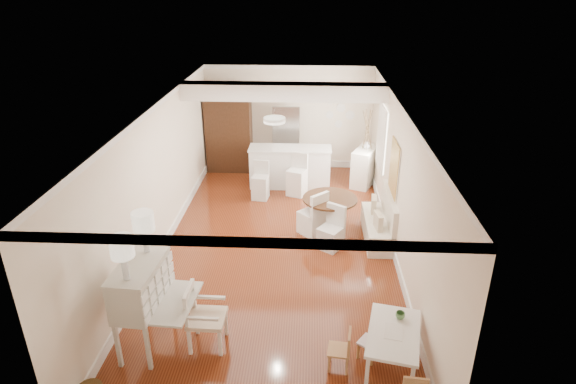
# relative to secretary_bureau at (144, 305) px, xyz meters

# --- Properties ---
(room) EXTENTS (9.00, 9.04, 2.82)m
(room) POSITION_rel_secretary_bureau_xyz_m (1.74, 3.11, 1.30)
(room) COLOR maroon
(room) RESTS_ON ground
(secretary_bureau) EXTENTS (1.14, 1.16, 1.36)m
(secretary_bureau) POSITION_rel_secretary_bureau_xyz_m (0.00, 0.00, 0.00)
(secretary_bureau) COLOR beige
(secretary_bureau) RESTS_ON ground
(gustavian_armchair) EXTENTS (0.57, 0.57, 0.97)m
(gustavian_armchair) POSITION_rel_secretary_bureau_xyz_m (0.88, 0.03, -0.19)
(gustavian_armchair) COLOR white
(gustavian_armchair) RESTS_ON ground
(kids_table) EXTENTS (0.90, 1.24, 0.56)m
(kids_table) POSITION_rel_secretary_bureau_xyz_m (3.48, -0.24, -0.40)
(kids_table) COLOR silver
(kids_table) RESTS_ON ground
(kids_chair_a) EXTENTS (0.34, 0.34, 0.62)m
(kids_chair_a) POSITION_rel_secretary_bureau_xyz_m (2.75, -0.33, -0.37)
(kids_chair_a) COLOR #B18050
(kids_chair_a) RESTS_ON ground
(kids_chair_b) EXTENTS (0.38, 0.38, 0.56)m
(kids_chair_b) POSITION_rel_secretary_bureau_xyz_m (3.18, -0.13, -0.40)
(kids_chair_b) COLOR tan
(kids_chair_b) RESTS_ON ground
(banquette) EXTENTS (0.52, 1.60, 0.98)m
(banquette) POSITION_rel_secretary_bureau_xyz_m (3.69, 3.28, -0.19)
(banquette) COLOR silver
(banquette) RESTS_ON ground
(dining_table) EXTENTS (1.17, 1.17, 0.77)m
(dining_table) POSITION_rel_secretary_bureau_xyz_m (2.73, 3.55, -0.30)
(dining_table) COLOR #492A17
(dining_table) RESTS_ON ground
(slip_chair_near) EXTENTS (0.59, 0.59, 0.87)m
(slip_chair_near) POSITION_rel_secretary_bureau_xyz_m (2.73, 2.86, -0.24)
(slip_chair_near) COLOR silver
(slip_chair_near) RESTS_ON ground
(slip_chair_far) EXTENTS (0.66, 0.66, 0.96)m
(slip_chair_far) POSITION_rel_secretary_bureau_xyz_m (2.37, 3.44, -0.20)
(slip_chair_far) COLOR white
(slip_chair_far) RESTS_ON ground
(breakfast_counter) EXTENTS (2.05, 0.65, 1.03)m
(breakfast_counter) POSITION_rel_secretary_bureau_xyz_m (1.80, 5.88, -0.17)
(breakfast_counter) COLOR white
(breakfast_counter) RESTS_ON ground
(bar_stool_left) EXTENTS (0.41, 0.41, 0.92)m
(bar_stool_left) POSITION_rel_secretary_bureau_xyz_m (1.12, 5.09, -0.22)
(bar_stool_left) COLOR silver
(bar_stool_left) RESTS_ON ground
(bar_stool_right) EXTENTS (0.53, 0.53, 1.03)m
(bar_stool_right) POSITION_rel_secretary_bureau_xyz_m (1.99, 5.36, -0.16)
(bar_stool_right) COLOR white
(bar_stool_right) RESTS_ON ground
(pantry_cabinet) EXTENTS (1.20, 0.60, 2.30)m
(pantry_cabinet) POSITION_rel_secretary_bureau_xyz_m (0.10, 6.96, 0.47)
(pantry_cabinet) COLOR #381E11
(pantry_cabinet) RESTS_ON ground
(fridge) EXTENTS (0.75, 0.65, 1.80)m
(fridge) POSITION_rel_secretary_bureau_xyz_m (2.00, 6.93, 0.22)
(fridge) COLOR silver
(fridge) RESTS_ON ground
(sideboard) EXTENTS (0.80, 1.09, 0.96)m
(sideboard) POSITION_rel_secretary_bureau_xyz_m (3.70, 6.11, -0.20)
(sideboard) COLOR white
(sideboard) RESTS_ON ground
(pencil_cup) EXTENTS (0.17, 0.17, 0.10)m
(pencil_cup) POSITION_rel_secretary_bureau_xyz_m (3.60, 0.04, -0.07)
(pencil_cup) COLOR #55874F
(pencil_cup) RESTS_ON kids_table
(branch_vase) EXTENTS (0.22, 0.22, 0.18)m
(branch_vase) POSITION_rel_secretary_bureau_xyz_m (3.72, 6.14, 0.36)
(branch_vase) COLOR white
(branch_vase) RESTS_ON sideboard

